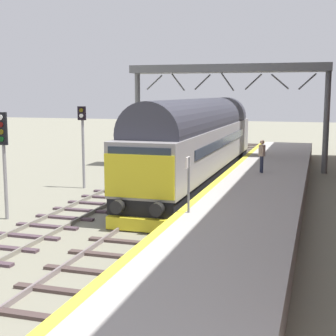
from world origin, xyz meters
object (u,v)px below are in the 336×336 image
(signal_post_mid, at_px, (3,150))
(waiting_passenger, at_px, (262,153))
(signal_post_far, at_px, (83,137))
(diesel_locomotive, at_px, (199,140))
(platform_number_sign, at_px, (188,176))

(signal_post_mid, bearing_deg, waiting_passenger, 43.01)
(signal_post_mid, distance_m, signal_post_far, 6.86)
(diesel_locomotive, relative_size, signal_post_far, 4.38)
(signal_post_far, xyz_separation_m, waiting_passenger, (9.07, 1.60, -0.69))
(diesel_locomotive, distance_m, platform_number_sign, 10.06)
(diesel_locomotive, distance_m, waiting_passenger, 3.49)
(signal_post_far, bearing_deg, signal_post_mid, -90.00)
(signal_post_far, bearing_deg, waiting_passenger, 9.98)
(diesel_locomotive, bearing_deg, signal_post_far, -158.77)
(platform_number_sign, distance_m, waiting_passenger, 9.36)
(waiting_passenger, bearing_deg, signal_post_far, 81.74)
(signal_post_mid, relative_size, waiting_passenger, 2.59)
(diesel_locomotive, distance_m, signal_post_mid, 10.69)
(diesel_locomotive, bearing_deg, waiting_passenger, -10.08)
(diesel_locomotive, xyz_separation_m, signal_post_far, (-5.66, -2.20, 0.20))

